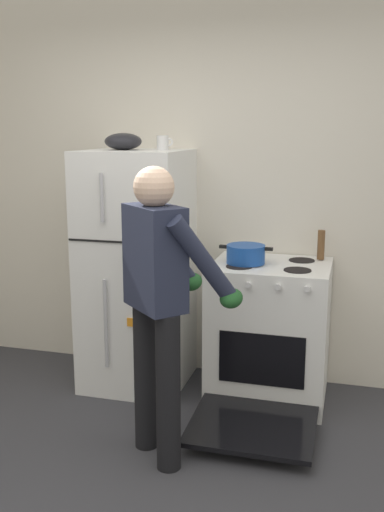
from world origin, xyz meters
TOP-DOWN VIEW (x-y plane):
  - kitchen_wall_back at (0.00, 1.95)m, footprint 6.00×0.10m
  - refrigerator at (-0.48, 1.57)m, footprint 0.68×0.72m
  - stove_range at (0.45, 1.55)m, footprint 0.76×1.23m
  - person_cook at (-0.00, 0.68)m, footprint 0.64×0.67m
  - red_pot at (0.29, 1.52)m, footprint 0.35×0.25m
  - coffee_mug at (-0.29, 1.62)m, footprint 0.11×0.08m
  - pepper_mill at (0.75, 1.77)m, footprint 0.05×0.05m
  - mixing_bowl at (-0.56, 1.57)m, footprint 0.25×0.25m

SIDE VIEW (x-z plane):
  - stove_range at x=0.45m, z-range -0.01..0.92m
  - refrigerator at x=-0.48m, z-range 0.00..1.64m
  - person_cook at x=0.00m, z-range 0.15..1.75m
  - red_pot at x=0.29m, z-range 0.93..1.05m
  - pepper_mill at x=0.75m, z-range 0.93..1.12m
  - kitchen_wall_back at x=0.00m, z-range 0.00..2.70m
  - coffee_mug at x=-0.29m, z-range 1.64..1.74m
  - mixing_bowl at x=-0.56m, z-range 1.64..1.75m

